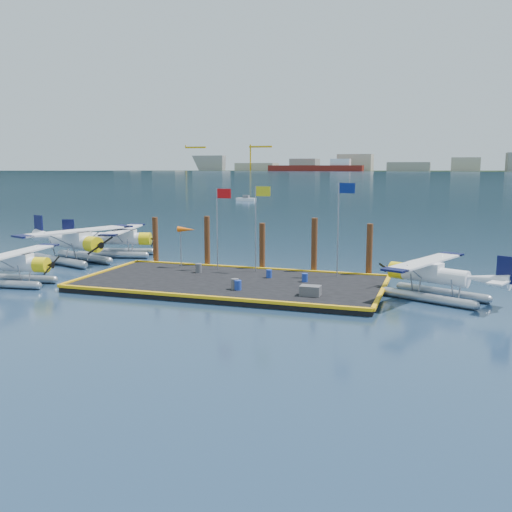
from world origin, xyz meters
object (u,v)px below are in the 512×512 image
(drum_2, at_px, (269,274))
(windsock, at_px, (186,230))
(seaplane_d, at_px, (430,277))
(piling_2, at_px, (262,248))
(drum_1, at_px, (238,285))
(crate, at_px, (310,291))
(flagpole_yellow, at_px, (258,215))
(piling_1, at_px, (207,243))
(piling_0, at_px, (155,242))
(seaplane_c, at_px, (120,240))
(drum_3, at_px, (235,284))
(piling_4, at_px, (369,252))
(drum_4, at_px, (305,278))
(piling_3, at_px, (314,247))
(drum_0, at_px, (199,268))
(flagpole_red, at_px, (220,216))
(seaplane_b, at_px, (74,244))
(flagpole_blue, at_px, (341,215))
(seaplane_a, at_px, (13,266))

(drum_2, relative_size, windsock, 0.18)
(seaplane_d, height_order, piling_2, piling_2)
(drum_1, relative_size, drum_2, 1.10)
(crate, height_order, flagpole_yellow, flagpole_yellow)
(windsock, height_order, piling_1, piling_1)
(crate, height_order, piling_0, piling_0)
(seaplane_c, xyz_separation_m, drum_3, (15.26, -11.57, -0.71))
(seaplane_c, height_order, crate, seaplane_c)
(piling_1, bearing_deg, flagpole_yellow, -18.79)
(seaplane_c, height_order, piling_4, piling_4)
(drum_4, xyz_separation_m, piling_1, (-8.80, 4.20, 1.42))
(piling_3, bearing_deg, windsock, -170.47)
(seaplane_c, xyz_separation_m, piling_3, (18.59, -3.75, 0.71))
(seaplane_d, xyz_separation_m, drum_0, (-16.09, 1.62, -0.62))
(flagpole_yellow, bearing_deg, piling_0, 170.14)
(drum_2, bearing_deg, drum_0, 177.47)
(drum_4, distance_m, piling_0, 14.01)
(drum_3, xyz_separation_m, flagpole_red, (-3.46, 6.22, 3.66))
(seaplane_b, height_order, piling_0, piling_0)
(flagpole_red, height_order, flagpole_blue, flagpole_blue)
(flagpole_red, bearing_deg, piling_1, 136.85)
(drum_1, height_order, drum_2, drum_1)
(windsock, bearing_deg, piling_1, 57.34)
(seaplane_c, xyz_separation_m, drum_0, (10.81, -7.09, -0.71))
(drum_4, height_order, flagpole_blue, flagpole_blue)
(drum_3, relative_size, drum_4, 1.18)
(seaplane_b, distance_m, crate, 23.02)
(drum_4, distance_m, crate, 4.09)
(piling_2, bearing_deg, flagpole_blue, -14.48)
(seaplane_d, distance_m, drum_0, 16.18)
(flagpole_yellow, bearing_deg, piling_4, 11.60)
(drum_2, relative_size, piling_4, 0.14)
(drum_4, distance_m, piling_3, 4.46)
(seaplane_b, bearing_deg, drum_0, 98.33)
(drum_0, bearing_deg, seaplane_c, 146.74)
(flagpole_blue, bearing_deg, piling_2, 165.52)
(flagpole_yellow, xyz_separation_m, windsock, (-5.73, 0.00, -1.28))
(piling_1, bearing_deg, drum_3, -56.55)
(crate, bearing_deg, piling_4, 73.18)
(drum_0, bearing_deg, piling_1, 102.13)
(windsock, height_order, piling_0, piling_0)
(flagpole_blue, height_order, piling_2, flagpole_blue)
(seaplane_a, bearing_deg, drum_2, 103.45)
(seaplane_c, distance_m, piling_0, 6.76)
(drum_3, distance_m, crate, 4.90)
(seaplane_a, height_order, piling_2, piling_2)
(seaplane_a, height_order, drum_1, seaplane_a)
(seaplane_d, relative_size, flagpole_yellow, 1.37)
(seaplane_b, xyz_separation_m, drum_0, (12.43, -2.67, -0.90))
(drum_0, xyz_separation_m, piling_2, (3.78, 3.34, 1.17))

